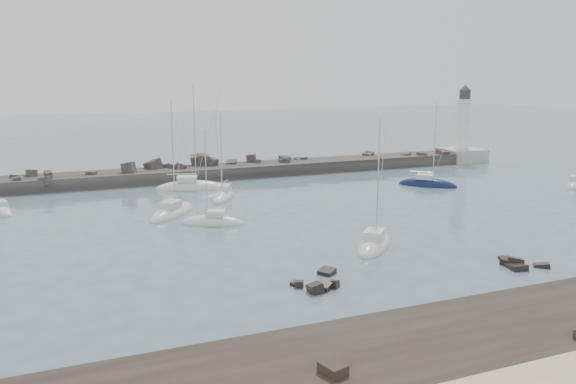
{
  "coord_description": "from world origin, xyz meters",
  "views": [
    {
      "loc": [
        -21.07,
        -45.96,
        15.71
      ],
      "look_at": [
        2.03,
        12.0,
        2.62
      ],
      "focal_mm": 35.0,
      "sensor_mm": 36.0,
      "label": 1
    }
  ],
  "objects_px": {
    "sailboat_7": "(374,245)",
    "sailboat_10": "(575,185)",
    "sailboat_8": "(428,185)",
    "sailboat_6": "(223,197)",
    "lighthouse": "(462,144)",
    "sailboat_4": "(191,188)",
    "sailboat_3": "(172,213)",
    "sailboat_5": "(213,223)"
  },
  "relations": [
    {
      "from": "lighthouse",
      "to": "sailboat_6",
      "type": "distance_m",
      "value": 51.72
    },
    {
      "from": "sailboat_4",
      "to": "lighthouse",
      "type": "bearing_deg",
      "value": 8.17
    },
    {
      "from": "sailboat_6",
      "to": "sailboat_8",
      "type": "bearing_deg",
      "value": -6.02
    },
    {
      "from": "sailboat_7",
      "to": "sailboat_6",
      "type": "bearing_deg",
      "value": 106.25
    },
    {
      "from": "sailboat_3",
      "to": "sailboat_4",
      "type": "xyz_separation_m",
      "value": [
        5.01,
        13.51,
        0.01
      ]
    },
    {
      "from": "lighthouse",
      "to": "sailboat_3",
      "type": "distance_m",
      "value": 61.1
    },
    {
      "from": "sailboat_8",
      "to": "sailboat_6",
      "type": "bearing_deg",
      "value": 173.98
    },
    {
      "from": "lighthouse",
      "to": "sailboat_7",
      "type": "bearing_deg",
      "value": -136.13
    },
    {
      "from": "sailboat_3",
      "to": "sailboat_5",
      "type": "relative_size",
      "value": 1.25
    },
    {
      "from": "sailboat_6",
      "to": "lighthouse",
      "type": "bearing_deg",
      "value": 16.52
    },
    {
      "from": "sailboat_3",
      "to": "sailboat_4",
      "type": "relative_size",
      "value": 0.9
    },
    {
      "from": "sailboat_4",
      "to": "sailboat_7",
      "type": "xyz_separation_m",
      "value": [
        10.27,
        -32.87,
        -0.01
      ]
    },
    {
      "from": "sailboat_6",
      "to": "sailboat_10",
      "type": "height_order",
      "value": "sailboat_6"
    },
    {
      "from": "sailboat_4",
      "to": "sailboat_3",
      "type": "bearing_deg",
      "value": -110.32
    },
    {
      "from": "sailboat_6",
      "to": "sailboat_8",
      "type": "height_order",
      "value": "sailboat_8"
    },
    {
      "from": "sailboat_3",
      "to": "sailboat_8",
      "type": "xyz_separation_m",
      "value": [
        37.25,
        3.24,
        0.01
      ]
    },
    {
      "from": "sailboat_4",
      "to": "sailboat_8",
      "type": "distance_m",
      "value": 33.84
    },
    {
      "from": "lighthouse",
      "to": "sailboat_10",
      "type": "bearing_deg",
      "value": -91.15
    },
    {
      "from": "lighthouse",
      "to": "sailboat_7",
      "type": "relative_size",
      "value": 1.13
    },
    {
      "from": "lighthouse",
      "to": "sailboat_6",
      "type": "relative_size",
      "value": 1.22
    },
    {
      "from": "sailboat_10",
      "to": "sailboat_3",
      "type": "bearing_deg",
      "value": 175.1
    },
    {
      "from": "sailboat_4",
      "to": "sailboat_5",
      "type": "height_order",
      "value": "sailboat_4"
    },
    {
      "from": "sailboat_3",
      "to": "sailboat_4",
      "type": "bearing_deg",
      "value": 69.68
    },
    {
      "from": "lighthouse",
      "to": "sailboat_5",
      "type": "xyz_separation_m",
      "value": [
        -54.06,
        -27.0,
        -2.95
      ]
    },
    {
      "from": "sailboat_8",
      "to": "sailboat_10",
      "type": "height_order",
      "value": "sailboat_8"
    },
    {
      "from": "sailboat_5",
      "to": "sailboat_8",
      "type": "height_order",
      "value": "sailboat_8"
    },
    {
      "from": "sailboat_8",
      "to": "sailboat_10",
      "type": "xyz_separation_m",
      "value": [
        19.52,
        -8.11,
        0.0
      ]
    },
    {
      "from": "sailboat_6",
      "to": "sailboat_8",
      "type": "distance_m",
      "value": 29.63
    },
    {
      "from": "sailboat_8",
      "to": "lighthouse",
      "type": "bearing_deg",
      "value": 41.59
    },
    {
      "from": "lighthouse",
      "to": "sailboat_10",
      "type": "distance_m",
      "value": 26.07
    },
    {
      "from": "sailboat_6",
      "to": "sailboat_4",
      "type": "bearing_deg",
      "value": 111.19
    },
    {
      "from": "sailboat_4",
      "to": "sailboat_8",
      "type": "relative_size",
      "value": 1.17
    },
    {
      "from": "sailboat_4",
      "to": "sailboat_5",
      "type": "relative_size",
      "value": 1.4
    },
    {
      "from": "sailboat_5",
      "to": "sailboat_4",
      "type": "bearing_deg",
      "value": 84.78
    },
    {
      "from": "lighthouse",
      "to": "sailboat_8",
      "type": "xyz_separation_m",
      "value": [
        -20.04,
        -17.79,
        -2.95
      ]
    },
    {
      "from": "sailboat_6",
      "to": "sailboat_8",
      "type": "xyz_separation_m",
      "value": [
        29.47,
        -3.11,
        -0.0
      ]
    },
    {
      "from": "sailboat_7",
      "to": "sailboat_10",
      "type": "relative_size",
      "value": 1.25
    },
    {
      "from": "sailboat_7",
      "to": "sailboat_10",
      "type": "distance_m",
      "value": 43.95
    },
    {
      "from": "lighthouse",
      "to": "sailboat_4",
      "type": "relative_size",
      "value": 0.95
    },
    {
      "from": "lighthouse",
      "to": "sailboat_8",
      "type": "relative_size",
      "value": 1.11
    },
    {
      "from": "sailboat_6",
      "to": "sailboat_10",
      "type": "xyz_separation_m",
      "value": [
        48.99,
        -11.21,
        0.0
      ]
    },
    {
      "from": "sailboat_6",
      "to": "sailboat_10",
      "type": "bearing_deg",
      "value": -12.89
    }
  ]
}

